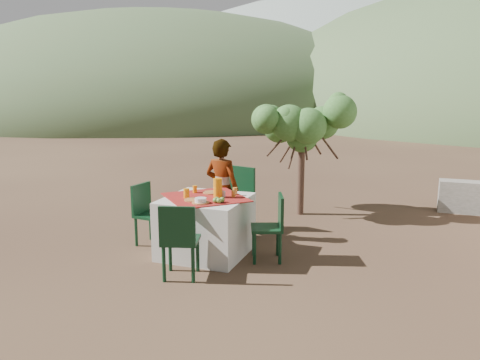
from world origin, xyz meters
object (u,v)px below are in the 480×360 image
table (206,226)px  chair_far (238,196)px  chair_near (179,238)px  chair_left (148,211)px  juice_pitcher (218,188)px  chair_right (272,224)px  shrub_tree (306,132)px  person (222,189)px

table → chair_far: chair_far is taller
chair_near → chair_left: chair_near is taller
table → chair_near: chair_near is taller
chair_near → juice_pitcher: bearing=-112.2°
chair_right → chair_left: bearing=-110.9°
chair_left → chair_far: bearing=-36.4°
table → chair_left: 0.93m
chair_right → shrub_tree: bearing=162.0°
chair_near → juice_pitcher: juice_pitcher is taller
chair_far → chair_left: (-0.94, -1.01, -0.07)m
shrub_tree → person: bearing=-115.3°
chair_right → juice_pitcher: size_ratio=3.41×
table → juice_pitcher: size_ratio=5.32×
person → chair_left: bearing=44.6°
chair_left → shrub_tree: size_ratio=0.47×
chair_near → chair_left: 1.37m
chair_near → chair_right: bearing=-146.7°
shrub_tree → juice_pitcher: shrub_tree is taller
chair_far → chair_left: size_ratio=1.15×
chair_left → person: 1.08m
chair_right → person: (-0.92, 0.60, 0.26)m
chair_far → person: (-0.08, -0.42, 0.18)m
chair_near → person: bearing=-101.9°
chair_far → juice_pitcher: size_ratio=3.95×
shrub_tree → juice_pitcher: 2.51m
chair_left → table: bearing=-89.3°
chair_right → table: bearing=-104.8°
table → chair_near: bearing=-85.6°
person → shrub_tree: shrub_tree is taller
person → shrub_tree: bearing=-105.3°
chair_right → juice_pitcher: juice_pitcher is taller
chair_near → chair_left: size_ratio=1.04×
table → chair_near: (0.07, -0.86, 0.10)m
shrub_tree → juice_pitcher: (-0.60, -2.37, -0.53)m
table → shrub_tree: shrub_tree is taller
chair_right → shrub_tree: (-0.11, 2.32, 0.95)m
chair_near → shrub_tree: (0.69, 3.27, 0.93)m
chair_far → chair_left: 1.39m
table → chair_right: (0.87, 0.09, 0.08)m
shrub_tree → chair_far: bearing=-119.4°
person → shrub_tree: size_ratio=0.80×
table → person: (-0.06, 0.69, 0.34)m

